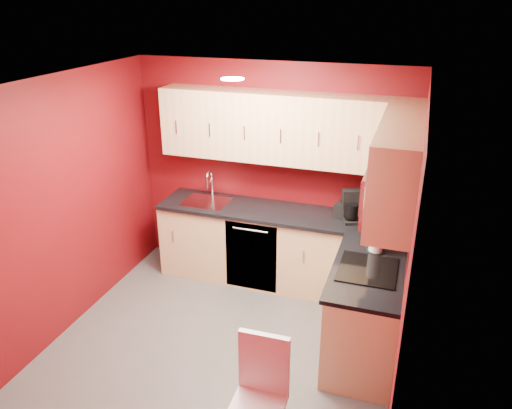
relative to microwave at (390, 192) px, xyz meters
The scene contains 21 objects.
floor 2.18m from the microwave, behind, with size 3.20×3.20×0.00m, color #4A4845.
ceiling 1.64m from the microwave, behind, with size 3.20×3.20×0.00m, color white.
wall_back 1.95m from the microwave, 136.99° to the left, with size 3.20×3.20×0.00m, color #5F090D.
wall_front 2.24m from the microwave, 129.35° to the right, with size 3.20×3.20×0.00m, color #5F090D.
wall_left 3.03m from the microwave, behind, with size 3.00×3.00×0.00m, color #5F090D.
wall_right 0.50m from the microwave, 44.09° to the right, with size 3.00×3.00×0.00m, color #5F090D.
base_cabinets_back 1.98m from the microwave, 140.04° to the left, with size 2.80×0.60×0.87m, color tan.
base_cabinets_right 1.23m from the microwave, 151.81° to the left, with size 0.60×1.30×0.87m, color tan.
countertop_back 1.73m from the microwave, 140.47° to the left, with size 2.80×0.63×0.04m, color black.
countertop_right 0.78m from the microwave, 162.04° to the left, with size 0.63×1.27×0.04m, color black.
upper_cabinets_back 1.65m from the microwave, 136.69° to the left, with size 2.80×0.35×0.75m, color tan.
upper_cabinets_right 0.33m from the microwave, 82.65° to the left, with size 0.35×1.55×0.75m.
microwave is the anchor object (origin of this frame).
cooktop 0.75m from the microwave, behind, with size 0.50×0.55×0.01m, color black.
sink 2.43m from the microwave, 154.40° to the left, with size 0.52×0.42×0.35m.
dishwasher_front 2.02m from the microwave, 153.81° to the left, with size 0.60×0.02×0.82m, color black.
downlight 1.62m from the microwave, behind, with size 0.20×0.20×0.01m, color white.
coffee_maker 1.21m from the microwave, 112.16° to the left, with size 0.20×0.26×0.33m, color black, non-canonical shape.
napkin_holder 1.35m from the microwave, 116.00° to the left, with size 0.15×0.15×0.16m, color black, non-canonical shape.
paper_towel 0.71m from the microwave, 103.16° to the left, with size 0.17×0.17×0.29m, color silver, non-canonical shape.
dining_chair 1.93m from the microwave, 117.22° to the right, with size 0.38×0.40×0.94m, color white, non-canonical shape.
Camera 1 is at (1.55, -3.73, 3.16)m, focal length 35.00 mm.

